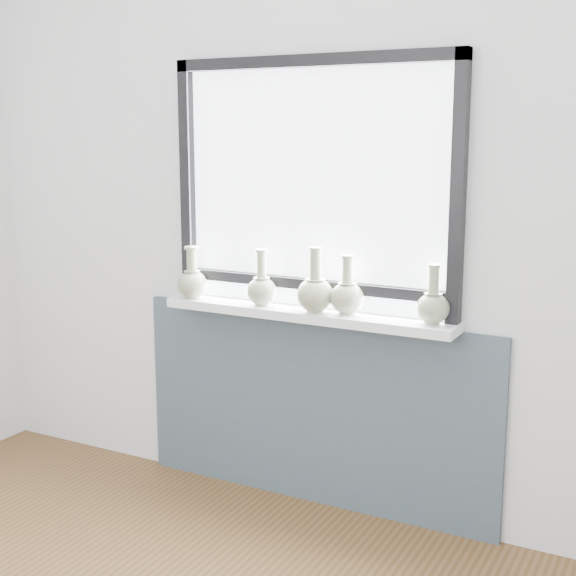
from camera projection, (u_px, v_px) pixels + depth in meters
The scene contains 9 objects.
back_wall at pixel (317, 213), 3.41m from camera, with size 3.60×0.02×2.60m, color silver.
apron_panel at pixel (312, 410), 3.55m from camera, with size 1.70×0.03×0.86m, color #3C4B56.
windowsill at pixel (306, 314), 3.41m from camera, with size 1.32×0.18×0.04m, color white.
window at pixel (313, 180), 3.35m from camera, with size 1.30×0.06×1.05m.
vase_a at pixel (192, 281), 3.62m from camera, with size 0.14×0.14×0.24m.
vase_b at pixel (262, 288), 3.47m from camera, with size 0.13×0.13×0.24m.
vase_c at pixel (315, 292), 3.34m from camera, with size 0.16×0.16×0.27m.
vase_d at pixel (347, 295), 3.30m from camera, with size 0.14×0.14×0.25m.
vase_e at pixel (433, 305), 3.14m from camera, with size 0.13×0.13×0.24m.
Camera 1 is at (1.49, -1.26, 1.64)m, focal length 50.00 mm.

